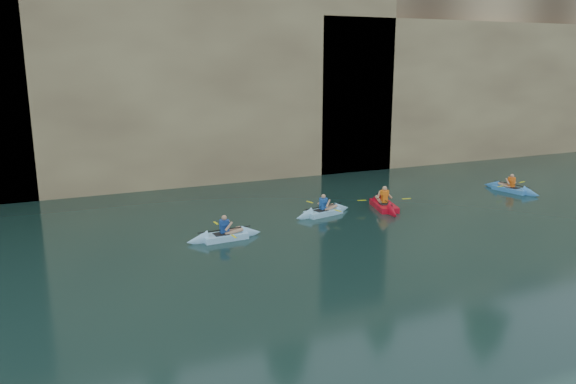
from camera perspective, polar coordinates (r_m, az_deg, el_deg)
name	(u,v)px	position (r m, az deg, el deg)	size (l,w,h in m)	color
cliff	(143,74)	(39.30, -14.52, 11.51)	(70.00, 16.00, 12.00)	tan
cliff_slab_center	(203,82)	(32.53, -8.66, 10.97)	(24.00, 2.40, 11.40)	tan
cliff_slab_east	(478,89)	(42.54, 18.72, 9.88)	(26.00, 2.40, 9.84)	tan
sea_cave_center	(98,163)	(31.24, -18.74, 2.76)	(3.50, 1.00, 3.20)	black
sea_cave_east	(332,137)	(35.24, 4.51, 5.61)	(5.00, 1.00, 4.50)	black
kayaker_ltblue_near	(225,236)	(22.34, -6.46, -4.44)	(3.14, 2.42, 1.23)	#98D7FF
kayaker_red_far	(384,205)	(27.17, 9.73, -1.31)	(2.55, 3.74, 1.35)	red
kayaker_ltblue_mid	(323,212)	(25.73, 3.60, -2.01)	(3.24, 2.33, 1.20)	#92D4F5
kayaker_blue_east	(511,189)	(32.53, 21.71, 0.30)	(2.34, 3.44, 1.19)	#3D89D2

